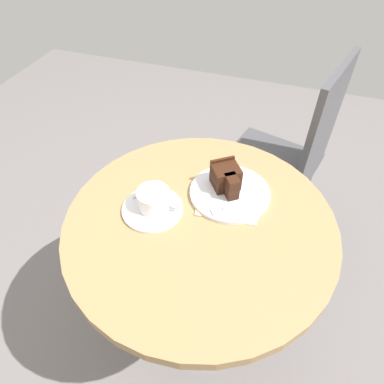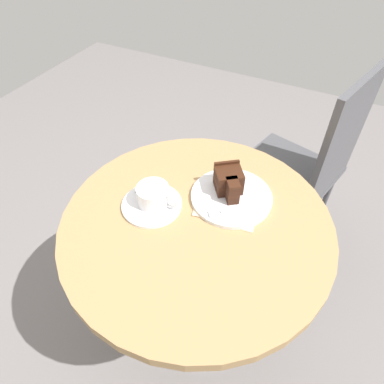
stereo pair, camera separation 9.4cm
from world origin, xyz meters
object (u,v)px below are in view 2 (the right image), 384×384
coffee_cup (154,195)px  cake_slice (229,181)px  fork (226,212)px  napkin (228,202)px  saucer (152,205)px  cafe_chair (311,162)px  cake_plate (231,197)px  teaspoon (158,189)px

coffee_cup → cake_slice: cake_slice is taller
fork → napkin: size_ratio=0.55×
saucer → cafe_chair: cafe_chair is taller
cake_plate → cafe_chair: 0.54m
saucer → cake_slice: (0.17, 0.14, 0.04)m
teaspoon → cake_slice: 0.21m
coffee_cup → napkin: (0.18, 0.10, -0.04)m
teaspoon → cafe_chair: size_ratio=0.10×
cake_slice → fork: size_ratio=1.00×
teaspoon → cake_slice: cake_slice is taller
saucer → fork: 0.21m
coffee_cup → cafe_chair: 0.72m
cake_slice → napkin: 0.06m
cake_slice → fork: cake_slice is taller
coffee_cup → teaspoon: size_ratio=1.37×
coffee_cup → cake_plate: coffee_cup is taller
saucer → coffee_cup: 0.03m
saucer → coffee_cup: (0.00, 0.01, 0.03)m
teaspoon → cafe_chair: (0.36, 0.56, -0.18)m
fork → cafe_chair: bearing=-142.9°
napkin → teaspoon: bearing=-165.0°
fork → napkin: fork is taller
saucer → fork: bearing=16.9°
teaspoon → saucer: bearing=-113.9°
saucer → cake_slice: 0.23m
coffee_cup → cake_plate: (0.18, 0.12, -0.03)m
teaspoon → fork: size_ratio=0.78×
cake_plate → cafe_chair: (0.16, 0.48, -0.18)m
saucer → cafe_chair: size_ratio=0.18×
napkin → cake_plate: bearing=81.3°
cake_plate → napkin: 0.02m
teaspoon → cake_slice: bearing=-11.4°
teaspoon → cake_plate: 0.21m
coffee_cup → cafe_chair: size_ratio=0.13×
fork → napkin: (-0.01, 0.05, -0.01)m
cafe_chair → napkin: bearing=-3.0°
teaspoon → napkin: size_ratio=0.43×
saucer → napkin: saucer is taller
cake_slice → napkin: bearing=-67.4°
saucer → cake_slice: size_ratio=1.50×
coffee_cup → cake_plate: size_ratio=0.52×
coffee_cup → cafe_chair: cafe_chair is taller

